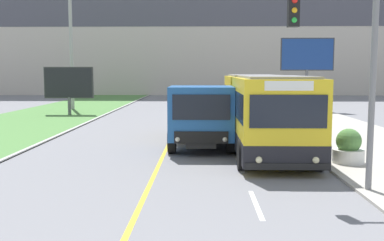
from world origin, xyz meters
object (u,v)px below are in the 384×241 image
(planter_round_second, at_px, (316,132))
(planter_round_far, at_px, (281,114))
(dump_truck, at_px, (201,117))
(billboard_small, at_px, (69,84))
(planter_round_near, at_px, (348,148))
(city_bus, at_px, (262,111))
(traffic_light_mast, at_px, (347,58))
(planter_round_third, at_px, (298,121))
(utility_pole_far, at_px, (71,42))
(car_distant, at_px, (235,100))
(billboard_large, at_px, (307,57))

(planter_round_second, distance_m, planter_round_far, 8.19)
(dump_truck, distance_m, billboard_small, 17.21)
(planter_round_near, xyz_separation_m, planter_round_second, (-0.07, 4.10, 0.01))
(planter_round_near, height_order, planter_round_second, planter_round_second)
(planter_round_near, bearing_deg, dump_truck, 146.34)
(billboard_small, bearing_deg, city_bus, -48.52)
(traffic_light_mast, relative_size, billboard_small, 1.53)
(city_bus, height_order, dump_truck, city_bus)
(planter_round_far, bearing_deg, planter_round_second, -89.86)
(planter_round_far, bearing_deg, planter_round_third, -88.32)
(billboard_small, height_order, planter_round_second, billboard_small)
(traffic_light_mast, distance_m, billboard_small, 24.89)
(utility_pole_far, relative_size, billboard_small, 3.09)
(utility_pole_far, distance_m, billboard_small, 5.84)
(car_distant, bearing_deg, planter_round_far, -80.24)
(utility_pole_far, bearing_deg, dump_truck, -60.28)
(car_distant, height_order, planter_round_second, car_distant)
(billboard_small, height_order, planter_round_far, billboard_small)
(car_distant, distance_m, billboard_large, 7.13)
(dump_truck, xyz_separation_m, car_distant, (2.91, 20.40, -0.62))
(city_bus, distance_m, dump_truck, 2.57)
(utility_pole_far, height_order, planter_round_second, utility_pole_far)
(billboard_large, distance_m, planter_round_near, 21.30)
(utility_pole_far, height_order, planter_round_far, utility_pole_far)
(city_bus, relative_size, billboard_large, 2.01)
(dump_truck, height_order, planter_round_near, dump_truck)
(planter_round_third, xyz_separation_m, planter_round_far, (-0.12, 4.10, -0.02))
(car_distant, bearing_deg, planter_round_near, -85.04)
(traffic_light_mast, relative_size, planter_round_third, 4.73)
(planter_round_near, xyz_separation_m, planter_round_third, (0.03, 8.19, -0.00))
(utility_pole_far, relative_size, planter_round_near, 9.46)
(traffic_light_mast, height_order, billboard_large, billboard_large)
(planter_round_third, bearing_deg, planter_round_near, -90.20)
(billboard_small, relative_size, planter_round_far, 3.25)
(utility_pole_far, distance_m, planter_round_far, 19.20)
(dump_truck, bearing_deg, planter_round_third, 44.37)
(car_distant, xyz_separation_m, planter_round_second, (1.98, -19.61, -0.09))
(billboard_small, height_order, planter_round_third, billboard_small)
(car_distant, relative_size, billboard_large, 0.74)
(planter_round_far, bearing_deg, billboard_small, 160.27)
(city_bus, relative_size, dump_truck, 1.65)
(billboard_large, relative_size, planter_round_near, 4.95)
(planter_round_near, bearing_deg, billboard_large, 80.91)
(city_bus, xyz_separation_m, dump_truck, (-2.53, -0.40, -0.22))
(planter_round_near, bearing_deg, planter_round_second, 91.02)
(utility_pole_far, distance_m, traffic_light_mast, 29.54)
(car_distant, distance_m, planter_round_third, 15.65)
(traffic_light_mast, relative_size, planter_round_near, 4.68)
(city_bus, bearing_deg, traffic_light_mast, -80.64)
(dump_truck, bearing_deg, planter_round_near, -33.66)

